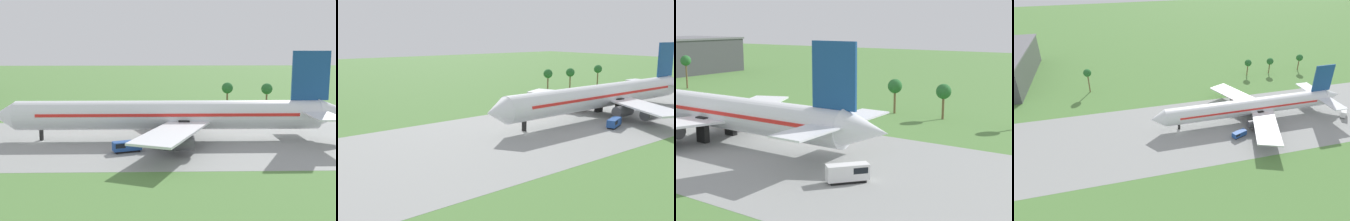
{
  "view_description": "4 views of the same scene",
  "coord_description": "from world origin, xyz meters",
  "views": [
    {
      "loc": [
        26.4,
        -90.39,
        21.72
      ],
      "look_at": [
        28.77,
        1.79,
        6.62
      ],
      "focal_mm": 45.0,
      "sensor_mm": 36.0,
      "label": 1
    },
    {
      "loc": [
        -54.72,
        -63.14,
        22.4
      ],
      "look_at": [
        -4.8,
        1.79,
        5.62
      ],
      "focal_mm": 40.0,
      "sensor_mm": 36.0,
      "label": 2
    },
    {
      "loc": [
        103.12,
        -59.0,
        22.75
      ],
      "look_at": [
        62.34,
        1.79,
        8.85
      ],
      "focal_mm": 50.0,
      "sensor_mm": 36.0,
      "label": 3
    },
    {
      "loc": [
        -23.13,
        -91.04,
        60.77
      ],
      "look_at": [
        2.58,
        5.0,
        6.0
      ],
      "focal_mm": 32.0,
      "sensor_mm": 36.0,
      "label": 4
    }
  ],
  "objects": [
    {
      "name": "palm_tree_row",
      "position": [
        39.45,
        44.46,
        7.41
      ],
      "size": [
        115.46,
        3.6,
        11.46
      ],
      "color": "brown",
      "rests_on": "ground_plane"
    },
    {
      "name": "jet_airliner",
      "position": [
        30.51,
        1.79,
        5.58
      ],
      "size": [
        80.35,
        51.56,
        19.8
      ],
      "color": "white",
      "rests_on": "ground_plane"
    },
    {
      "name": "taxiway_strip",
      "position": [
        0.0,
        0.0,
        0.01
      ],
      "size": [
        320.0,
        44.0,
        0.02
      ],
      "color": "gray",
      "rests_on": "ground_plane"
    },
    {
      "name": "ground_plane",
      "position": [
        0.0,
        0.0,
        0.0
      ],
      "size": [
        600.0,
        600.0,
        0.0
      ],
      "primitive_type": "plane",
      "color": "#517F3D"
    },
    {
      "name": "fuel_truck",
      "position": [
        20.15,
        -8.92,
        1.2
      ],
      "size": [
        6.03,
        3.79,
        2.21
      ],
      "color": "black",
      "rests_on": "ground_plane"
    }
  ]
}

